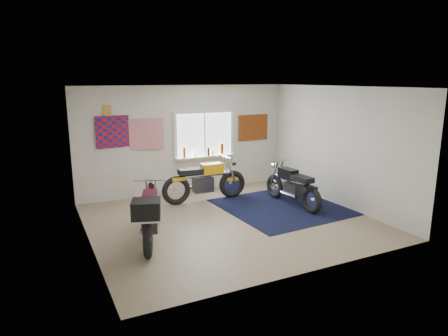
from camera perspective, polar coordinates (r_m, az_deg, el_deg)
name	(u,v)px	position (r m, az deg, el deg)	size (l,w,h in m)	color
ground	(230,221)	(8.27, 0.89, -7.56)	(5.50, 5.50, 0.00)	#9E896B
room_shell	(230,142)	(7.85, 0.93, 3.74)	(5.50, 5.50, 5.50)	white
navy_rug	(281,207)	(9.20, 8.19, -5.52)	(2.50, 2.60, 0.01)	black
window_assembly	(204,138)	(10.31, -2.82, 4.36)	(1.66, 0.17, 1.26)	white
oil_bottles	(208,151)	(10.33, -2.33, 2.47)	(1.13, 0.09, 0.30)	brown
flag_display	(107,110)	(9.56, -16.37, 7.92)	(1.60, 0.10, 1.17)	red
triumph_poster	(253,128)	(10.95, 4.17, 5.78)	(0.90, 0.03, 0.70)	#A54C14
yellow_triumph	(205,182)	(9.46, -2.80, -1.98)	(2.11, 0.63, 1.06)	black
black_chrome_bike	(292,187)	(9.26, 9.75, -2.72)	(0.59, 1.92, 0.98)	black
maroon_tourer	(149,216)	(7.08, -10.64, -6.76)	(0.99, 1.97, 1.02)	black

